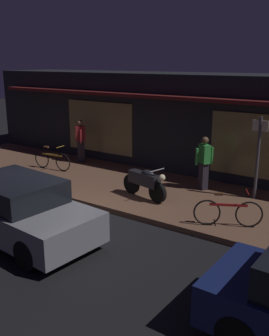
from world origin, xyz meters
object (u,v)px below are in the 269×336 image
parked_car_near (18,209)px  bicycle_parked (228,212)px  bicycle_extra (52,160)px  person_bystander (204,162)px  motorcycle (145,182)px  person_photographer (81,140)px  sign_post (258,153)px

parked_car_near → bicycle_parked: bearing=38.1°
bicycle_extra → person_bystander: person_bystander is taller
motorcycle → bicycle_parked: size_ratio=1.13×
parked_car_near → person_bystander: bearing=67.5°
bicycle_parked → person_photographer: person_photographer is taller
motorcycle → bicycle_extra: 4.59m
motorcycle → person_photographer: size_ratio=1.01×
person_photographer → sign_post: size_ratio=0.70×
sign_post → bicycle_extra: bearing=-170.8°
bicycle_extra → motorcycle: bearing=-8.1°
sign_post → motorcycle: bearing=-145.6°
person_bystander → sign_post: sign_post is taller
person_bystander → motorcycle: bearing=-121.1°
motorcycle → parked_car_near: parked_car_near is taller
bicycle_extra → sign_post: (7.19, 1.16, 1.00)m
person_photographer → parked_car_near: size_ratio=0.40×
motorcycle → person_photographer: 4.93m
bicycle_extra → person_bystander: bearing=10.9°
person_photographer → sign_post: sign_post is taller
bicycle_extra → parked_car_near: size_ratio=0.39×
motorcycle → person_bystander: size_ratio=1.01×
motorcycle → bicycle_extra: bearing=171.9°
motorcycle → person_bystander: 2.06m
motorcycle → sign_post: sign_post is taller
bicycle_parked → sign_post: sign_post is taller
parked_car_near → sign_post: bearing=54.9°
motorcycle → bicycle_extra: (-4.54, 0.65, -0.14)m
bicycle_extra → person_photographer: (0.10, 1.48, 0.52)m
parked_car_near → bicycle_extra: bearing=128.3°
person_photographer → bicycle_extra: bearing=-93.9°
sign_post → bicycle_parked: bearing=-87.5°
sign_post → person_bystander: bearing=-177.0°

